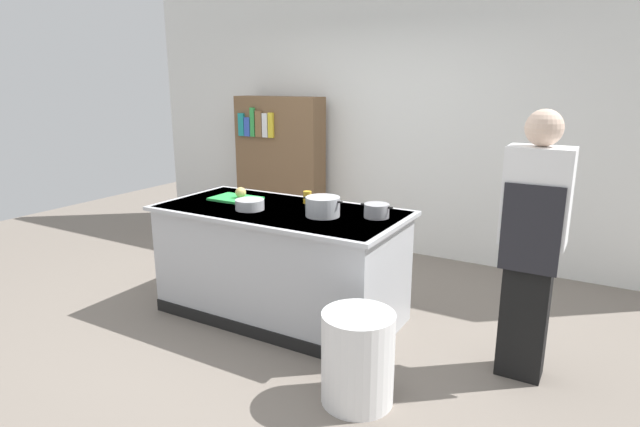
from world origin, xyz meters
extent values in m
plane|color=slate|center=(0.00, 0.00, 0.00)|extent=(10.00, 10.00, 0.00)
cube|color=white|center=(0.00, 2.10, 1.50)|extent=(6.40, 0.12, 3.00)
cube|color=#B7BABF|center=(0.00, 0.00, 0.45)|extent=(1.90, 0.90, 0.90)
cube|color=#B7BABF|center=(0.00, 0.00, 0.89)|extent=(1.98, 0.98, 0.03)
cube|color=black|center=(0.00, -0.46, 0.05)|extent=(1.90, 0.01, 0.10)
cube|color=green|center=(-0.50, 0.08, 0.91)|extent=(0.40, 0.28, 0.02)
sphere|color=tan|center=(-0.46, 0.09, 0.97)|extent=(0.09, 0.09, 0.09)
cylinder|color=#B7BABF|center=(0.40, -0.02, 0.97)|extent=(0.26, 0.26, 0.15)
cube|color=black|center=(0.26, -0.02, 1.02)|extent=(0.04, 0.02, 0.01)
cube|color=black|center=(0.55, -0.02, 1.02)|extent=(0.04, 0.02, 0.01)
cylinder|color=#99999E|center=(0.76, 0.14, 0.95)|extent=(0.19, 0.19, 0.10)
cube|color=black|center=(0.66, 0.14, 0.99)|extent=(0.04, 0.02, 0.01)
cube|color=black|center=(0.87, 0.14, 0.99)|extent=(0.04, 0.02, 0.01)
cylinder|color=#B7BABF|center=(-0.19, -0.13, 0.94)|extent=(0.23, 0.23, 0.08)
cylinder|color=yellow|center=(0.09, 0.28, 0.95)|extent=(0.07, 0.07, 0.10)
cylinder|color=white|center=(1.06, -0.76, 0.28)|extent=(0.43, 0.43, 0.57)
cube|color=black|center=(1.86, 0.04, 0.45)|extent=(0.28, 0.20, 0.90)
cube|color=white|center=(1.86, 0.04, 1.20)|extent=(0.38, 0.24, 0.60)
sphere|color=beige|center=(1.86, 0.04, 1.61)|extent=(0.22, 0.22, 0.22)
cube|color=#232328|center=(1.86, -0.08, 1.02)|extent=(0.34, 0.02, 0.54)
cube|color=brown|center=(-1.23, 1.80, 0.85)|extent=(1.10, 0.28, 1.70)
cube|color=teal|center=(-1.66, 1.64, 1.37)|extent=(0.08, 0.03, 0.27)
cube|color=#3351B7|center=(-1.57, 1.64, 1.35)|extent=(0.08, 0.03, 0.22)
cube|color=green|center=(-1.49, 1.64, 1.41)|extent=(0.06, 0.03, 0.33)
cube|color=brown|center=(-1.40, 1.64, 1.39)|extent=(0.09, 0.03, 0.30)
cube|color=white|center=(-1.31, 1.64, 1.38)|extent=(0.07, 0.03, 0.28)
cube|color=yellow|center=(-1.23, 1.64, 1.38)|extent=(0.07, 0.03, 0.28)
camera|label=1|loc=(2.24, -3.26, 1.88)|focal=29.06mm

